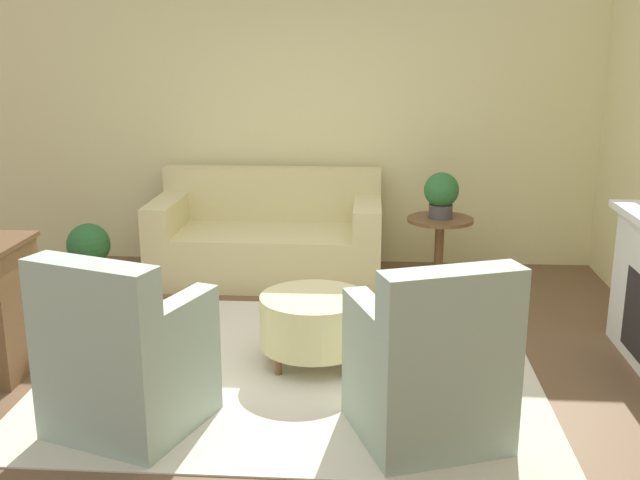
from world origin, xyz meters
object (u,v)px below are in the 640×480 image
ottoman_table (314,321)px  side_table (439,239)px  couch (268,241)px  armchair_left (123,362)px  potted_plant_floor (89,253)px  armchair_right (431,371)px  potted_plant_on_side_table (441,193)px

ottoman_table → side_table: size_ratio=1.18×
side_table → couch: bearing=174.7°
armchair_left → side_table: size_ratio=1.67×
ottoman_table → potted_plant_floor: (-2.14, 1.58, -0.02)m
armchair_right → potted_plant_floor: (-2.84, 2.54, -0.12)m
ottoman_table → side_table: side_table is taller
armchair_left → potted_plant_on_side_table: 3.37m
couch → potted_plant_floor: couch is taller
armchair_right → potted_plant_floor: armchair_right is taller
potted_plant_floor → ottoman_table: bearing=-36.5°
ottoman_table → armchair_left: bearing=-135.6°
potted_plant_on_side_table → armchair_left: bearing=-125.9°
couch → armchair_left: (-0.42, -2.85, 0.06)m
ottoman_table → potted_plant_on_side_table: size_ratio=1.80×
couch → armchair_right: 3.12m
armchair_left → side_table: (1.96, 2.71, 0.02)m
armchair_left → couch: bearing=81.7°
side_table → potted_plant_floor: (-3.12, -0.16, -0.14)m
side_table → potted_plant_floor: size_ratio=1.12×
couch → armchair_left: bearing=-98.3°
armchair_left → side_table: armchair_left is taller
armchair_left → armchair_right: size_ratio=1.00×
potted_plant_on_side_table → side_table: bearing=-153.4°
side_table → potted_plant_floor: 3.12m
side_table → potted_plant_floor: side_table is taller
side_table → potted_plant_on_side_table: 0.41m
armchair_left → ottoman_table: 1.38m
couch → potted_plant_on_side_table: 1.63m
armchair_right → ottoman_table: (-0.71, 0.96, -0.10)m
ottoman_table → couch: bearing=106.6°
couch → ottoman_table: (0.56, -1.89, -0.04)m
couch → potted_plant_floor: size_ratio=3.72×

